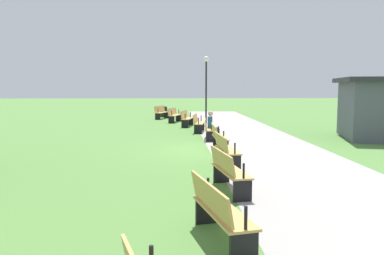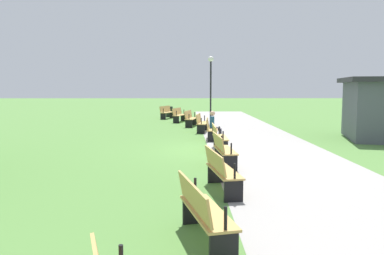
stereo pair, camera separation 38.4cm
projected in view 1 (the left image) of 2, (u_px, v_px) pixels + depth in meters
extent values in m
plane|color=#54843D|center=(220.00, 150.00, 13.48)|extent=(120.00, 120.00, 0.00)
cube|color=#A39E99|center=(267.00, 149.00, 13.55)|extent=(41.55, 4.13, 0.01)
cube|color=tan|center=(162.00, 112.00, 26.35)|extent=(1.69, 1.01, 0.04)
cube|color=tan|center=(160.00, 109.00, 26.39)|extent=(1.57, 0.70, 0.40)
cube|color=black|center=(167.00, 115.00, 27.09)|extent=(0.19, 0.37, 0.43)
cylinder|color=black|center=(167.00, 109.00, 27.04)|extent=(0.06, 0.06, 0.30)
cube|color=black|center=(158.00, 117.00, 25.66)|extent=(0.19, 0.37, 0.43)
cylinder|color=black|center=(158.00, 111.00, 25.61)|extent=(0.06, 0.06, 0.30)
cube|color=tan|center=(175.00, 115.00, 23.87)|extent=(1.70, 0.91, 0.04)
cube|color=tan|center=(172.00, 111.00, 23.90)|extent=(1.60, 0.59, 0.40)
cube|color=black|center=(179.00, 118.00, 24.63)|extent=(0.17, 0.37, 0.43)
cylinder|color=black|center=(179.00, 112.00, 24.58)|extent=(0.06, 0.06, 0.30)
cube|color=black|center=(171.00, 120.00, 23.16)|extent=(0.17, 0.37, 0.43)
cylinder|color=black|center=(172.00, 113.00, 23.12)|extent=(0.06, 0.06, 0.30)
cube|color=tan|center=(188.00, 118.00, 21.33)|extent=(1.70, 0.80, 0.04)
cube|color=tan|center=(184.00, 114.00, 21.34)|extent=(1.62, 0.47, 0.40)
cube|color=black|center=(190.00, 121.00, 22.10)|extent=(0.14, 0.38, 0.43)
cylinder|color=black|center=(190.00, 115.00, 22.05)|extent=(0.05, 0.05, 0.30)
cube|color=black|center=(185.00, 124.00, 20.61)|extent=(0.14, 0.38, 0.43)
cylinder|color=black|center=(185.00, 117.00, 20.56)|extent=(0.05, 0.05, 0.30)
cube|color=tan|center=(199.00, 123.00, 18.73)|extent=(1.69, 0.68, 0.04)
cube|color=tan|center=(195.00, 118.00, 18.72)|extent=(1.64, 0.35, 0.40)
cube|color=black|center=(201.00, 126.00, 19.50)|extent=(0.12, 0.38, 0.43)
cylinder|color=black|center=(201.00, 118.00, 19.46)|extent=(0.05, 0.05, 0.30)
cube|color=black|center=(198.00, 129.00, 18.00)|extent=(0.12, 0.38, 0.43)
cylinder|color=black|center=(198.00, 121.00, 17.96)|extent=(0.05, 0.05, 0.30)
cube|color=tan|center=(211.00, 129.00, 16.09)|extent=(1.67, 0.56, 0.04)
cube|color=tan|center=(206.00, 123.00, 16.07)|extent=(1.65, 0.23, 0.40)
cube|color=black|center=(210.00, 132.00, 16.87)|extent=(0.09, 0.38, 0.43)
cylinder|color=black|center=(211.00, 123.00, 16.83)|extent=(0.05, 0.05, 0.30)
cube|color=black|center=(211.00, 137.00, 15.36)|extent=(0.09, 0.38, 0.43)
cylinder|color=black|center=(211.00, 127.00, 15.32)|extent=(0.05, 0.05, 0.30)
cube|color=tan|center=(220.00, 137.00, 13.43)|extent=(1.64, 0.44, 0.04)
cube|color=tan|center=(215.00, 130.00, 13.39)|extent=(1.64, 0.10, 0.40)
cube|color=black|center=(218.00, 141.00, 14.21)|extent=(0.06, 0.37, 0.43)
cylinder|color=black|center=(219.00, 130.00, 14.17)|extent=(0.04, 0.04, 0.30)
cube|color=black|center=(223.00, 147.00, 12.70)|extent=(0.06, 0.37, 0.43)
cylinder|color=black|center=(224.00, 135.00, 12.66)|extent=(0.04, 0.04, 0.30)
cube|color=tan|center=(228.00, 150.00, 10.76)|extent=(1.67, 0.56, 0.04)
cube|color=tan|center=(221.00, 142.00, 10.71)|extent=(1.65, 0.23, 0.40)
cube|color=black|center=(223.00, 153.00, 11.53)|extent=(0.09, 0.38, 0.43)
cylinder|color=black|center=(223.00, 140.00, 11.49)|extent=(0.05, 0.05, 0.30)
cube|color=black|center=(234.00, 163.00, 10.03)|extent=(0.09, 0.38, 0.43)
cylinder|color=black|center=(235.00, 149.00, 9.99)|extent=(0.05, 0.05, 0.30)
cube|color=tan|center=(231.00, 171.00, 8.09)|extent=(1.69, 0.68, 0.04)
cube|color=tan|center=(222.00, 160.00, 8.03)|extent=(1.64, 0.35, 0.40)
cube|color=black|center=(221.00, 173.00, 8.86)|extent=(0.12, 0.38, 0.43)
cylinder|color=black|center=(222.00, 157.00, 8.82)|extent=(0.05, 0.05, 0.30)
cube|color=black|center=(242.00, 191.00, 7.38)|extent=(0.12, 0.38, 0.43)
cylinder|color=black|center=(244.00, 171.00, 7.34)|extent=(0.05, 0.05, 0.30)
cube|color=tan|center=(223.00, 211.00, 5.45)|extent=(1.70, 0.80, 0.04)
cube|color=tan|center=(210.00, 196.00, 5.37)|extent=(1.62, 0.47, 0.40)
cube|color=black|center=(207.00, 211.00, 6.20)|extent=(0.14, 0.38, 0.43)
cylinder|color=black|center=(208.00, 187.00, 6.17)|extent=(0.05, 0.05, 0.30)
cube|color=black|center=(244.00, 249.00, 4.75)|extent=(0.14, 0.38, 0.43)
cylinder|color=black|center=(246.00, 218.00, 4.71)|extent=(0.05, 0.05, 0.30)
cube|color=navy|center=(210.00, 122.00, 16.30)|extent=(0.33, 0.22, 0.50)
sphere|color=tan|center=(210.00, 113.00, 16.25)|extent=(0.22, 0.22, 0.22)
cylinder|color=#23232D|center=(214.00, 128.00, 16.41)|extent=(0.16, 0.37, 0.13)
cylinder|color=#23232D|center=(218.00, 133.00, 16.43)|extent=(0.12, 0.12, 0.43)
cylinder|color=#23232D|center=(214.00, 129.00, 16.23)|extent=(0.16, 0.37, 0.13)
cylinder|color=#23232D|center=(218.00, 134.00, 16.25)|extent=(0.12, 0.12, 0.43)
cylinder|color=black|center=(206.00, 93.00, 22.51)|extent=(0.10, 0.10, 3.71)
sphere|color=white|center=(206.00, 59.00, 22.30)|extent=(0.32, 0.32, 0.32)
cylinder|color=black|center=(163.00, 112.00, 28.08)|extent=(0.51, 0.51, 0.76)
cube|color=#4C515B|center=(374.00, 111.00, 16.32)|extent=(3.98, 3.12, 2.41)
cube|color=#28282D|center=(375.00, 80.00, 16.18)|extent=(4.59, 3.72, 0.20)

